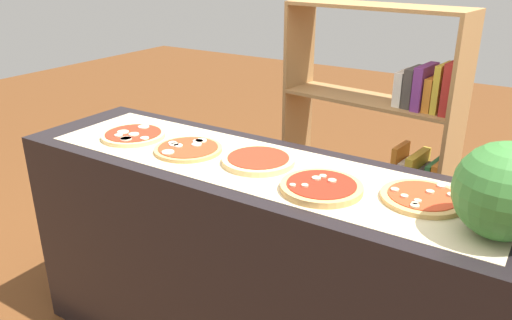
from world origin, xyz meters
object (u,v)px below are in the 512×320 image
Objects in this scene: watermelon at (504,191)px; bookshelf at (388,154)px; pizza_plain_2 at (258,160)px; pizza_mushroom_3 at (321,187)px; pizza_mushroom_4 at (423,198)px; pizza_mozzarella_1 at (188,149)px; pizza_mozzarella_0 at (133,135)px.

bookshelf reaches higher than watermelon.
pizza_plain_2 is 1.00× the size of pizza_mushroom_3.
pizza_plain_2 is 0.60m from pizza_mushroom_4.
pizza_mushroom_4 reaches higher than pizza_mozzarella_1.
pizza_mozzarella_0 is 1.02× the size of pizza_mushroom_4.
bookshelf is at bearing 96.15° from pizza_mushroom_3.
bookshelf reaches higher than pizza_mushroom_3.
pizza_mushroom_4 is at bearing 3.11° from pizza_mozzarella_0.
pizza_mozzarella_1 is at bearing -115.24° from bookshelf.
bookshelf reaches higher than pizza_plain_2.
pizza_mozzarella_1 is at bearing -175.94° from pizza_mushroom_4.
pizza_mushroom_4 is at bearing 19.61° from pizza_mushroom_3.
pizza_plain_2 is 1.01× the size of watermelon.
pizza_mushroom_3 is 1.04× the size of pizza_mushroom_4.
pizza_mozzarella_0 is 0.99× the size of pizza_plain_2.
pizza_mozzarella_1 is (0.30, 0.00, -0.00)m from pizza_mozzarella_0.
pizza_mozzarella_0 is 0.19× the size of bookshelf.
bookshelf reaches higher than pizza_mushroom_4.
watermelon is (0.53, 0.00, 0.12)m from pizza_mushroom_3.
pizza_plain_2 is at bearing -100.58° from bookshelf.
pizza_plain_2 is 1.04m from bookshelf.
pizza_mozzarella_1 is 0.98× the size of pizza_plain_2.
pizza_mushroom_3 is (0.60, -0.04, 0.00)m from pizza_mozzarella_1.
bookshelf reaches higher than pizza_mozzarella_0.
pizza_mozzarella_1 is 0.19× the size of bookshelf.
pizza_mushroom_3 is at bearing -83.85° from bookshelf.
pizza_mushroom_3 is 0.55m from watermelon.
pizza_mushroom_4 is (0.30, 0.11, -0.00)m from pizza_mushroom_3.
pizza_mozzarella_1 is 1.14m from watermelon.
watermelon is (1.14, -0.04, 0.12)m from pizza_mozzarella_1.
pizza_mozzarella_0 is 0.30m from pizza_mozzarella_1.
pizza_mushroom_3 is at bearing -4.10° from pizza_mozzarella_1.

